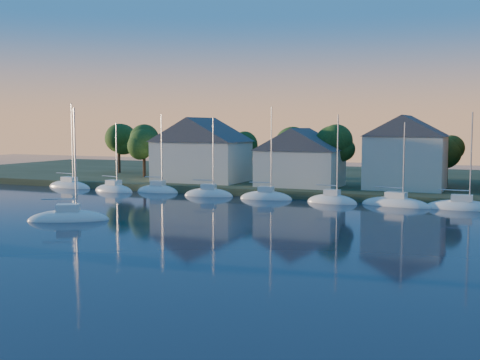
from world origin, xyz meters
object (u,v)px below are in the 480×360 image
Objects in this scene: clubhouse_east at (406,151)px; drifting_sailboat_left at (69,220)px; clubhouse_centre at (300,156)px; clubhouse_west at (201,149)px.

clubhouse_east is 0.86× the size of drifting_sailboat_left.
clubhouse_centre is 35.66m from drifting_sailboat_left.
drifting_sailboat_left is at bearing -112.23° from clubhouse_centre.
drifting_sailboat_left reaches higher than clubhouse_east.
clubhouse_east is (14.00, 2.00, 0.87)m from clubhouse_centre.
drifting_sailboat_left is at bearing -128.27° from clubhouse_east.
clubhouse_west reaches higher than clubhouse_centre.
clubhouse_east reaches higher than clubhouse_west.
clubhouse_west is 16.05m from clubhouse_centre.
drifting_sailboat_left is (2.65, -33.67, -5.84)m from clubhouse_west.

